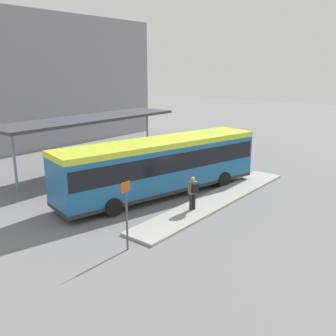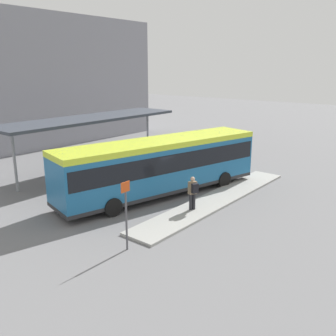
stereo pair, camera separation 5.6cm
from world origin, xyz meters
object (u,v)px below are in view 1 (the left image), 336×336
(city_bus, at_px, (161,163))
(potted_planter_near_shelter, at_px, (76,180))
(bicycle_red, at_px, (186,146))
(platform_sign, at_px, (127,213))
(pedestrian_waiting, at_px, (193,191))
(bicycle_blue, at_px, (194,147))

(city_bus, xyz_separation_m, potted_planter_near_shelter, (-2.84, 3.95, -1.08))
(bicycle_red, height_order, platform_sign, platform_sign)
(pedestrian_waiting, xyz_separation_m, bicycle_blue, (11.48, 8.08, -0.73))
(city_bus, height_order, potted_planter_near_shelter, city_bus)
(pedestrian_waiting, relative_size, bicycle_blue, 1.02)
(pedestrian_waiting, bearing_deg, bicycle_blue, -34.04)
(bicycle_blue, relative_size, potted_planter_near_shelter, 1.15)
(pedestrian_waiting, bearing_deg, platform_sign, 114.41)
(city_bus, distance_m, platform_sign, 6.79)
(pedestrian_waiting, distance_m, potted_planter_near_shelter, 7.14)
(bicycle_red, height_order, potted_planter_near_shelter, potted_planter_near_shelter)
(city_bus, xyz_separation_m, bicycle_red, (10.17, 5.80, -1.47))
(potted_planter_near_shelter, relative_size, platform_sign, 0.52)
(pedestrian_waiting, height_order, potted_planter_near_shelter, pedestrian_waiting)
(bicycle_blue, height_order, bicycle_red, bicycle_red)
(bicycle_blue, distance_m, bicycle_red, 0.71)
(city_bus, bearing_deg, platform_sign, -137.75)
(potted_planter_near_shelter, bearing_deg, platform_sign, -113.27)
(city_bus, xyz_separation_m, pedestrian_waiting, (-1.08, -2.96, -0.74))
(city_bus, relative_size, pedestrian_waiting, 7.34)
(city_bus, relative_size, platform_sign, 4.45)
(pedestrian_waiting, distance_m, bicycle_blue, 14.06)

